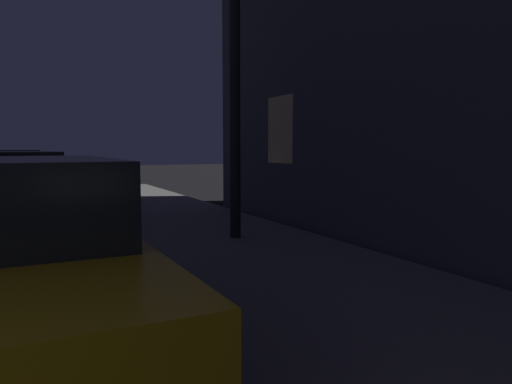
{
  "coord_description": "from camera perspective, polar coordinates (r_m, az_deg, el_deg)",
  "views": [
    {
      "loc": [
        3.06,
        0.32,
        1.51
      ],
      "look_at": [
        4.11,
        2.47,
        1.29
      ],
      "focal_mm": 33.97,
      "sensor_mm": 36.0,
      "label": 1
    }
  ],
  "objects": [
    {
      "name": "car_black",
      "position": [
        9.41,
        -27.26,
        -0.14
      ],
      "size": [
        2.27,
        4.18,
        1.43
      ],
      "color": "black",
      "rests_on": "ground"
    },
    {
      "name": "car_silver",
      "position": [
        15.04,
        -26.87,
        1.72
      ],
      "size": [
        2.21,
        4.13,
        1.43
      ],
      "color": "#B7B7BF",
      "rests_on": "ground"
    }
  ]
}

